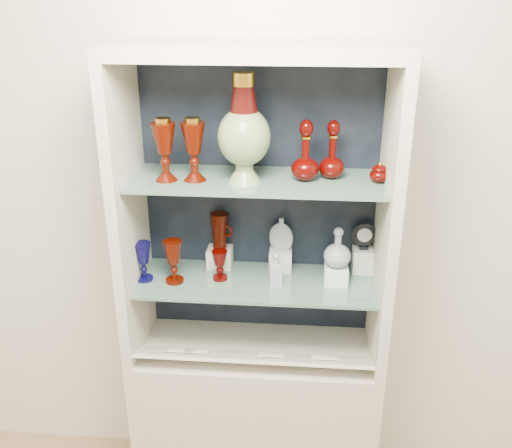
# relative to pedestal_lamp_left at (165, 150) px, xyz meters

# --- Properties ---
(wall_back) EXTENTS (3.50, 0.02, 2.80)m
(wall_back) POSITION_rel_pedestal_lamp_left_xyz_m (0.32, 0.24, -0.18)
(wall_back) COLOR silver
(wall_back) RESTS_ON ground
(cabinet_base) EXTENTS (1.00, 0.40, 0.75)m
(cabinet_base) POSITION_rel_pedestal_lamp_left_xyz_m (0.32, 0.02, -1.21)
(cabinet_base) COLOR beige
(cabinet_base) RESTS_ON ground
(cabinet_back_panel) EXTENTS (0.98, 0.02, 1.15)m
(cabinet_back_panel) POSITION_rel_pedestal_lamp_left_xyz_m (0.32, 0.21, -0.26)
(cabinet_back_panel) COLOR black
(cabinet_back_panel) RESTS_ON cabinet_base
(cabinet_side_left) EXTENTS (0.04, 0.40, 1.15)m
(cabinet_side_left) POSITION_rel_pedestal_lamp_left_xyz_m (-0.16, 0.02, -0.26)
(cabinet_side_left) COLOR beige
(cabinet_side_left) RESTS_ON cabinet_base
(cabinet_side_right) EXTENTS (0.04, 0.40, 1.15)m
(cabinet_side_right) POSITION_rel_pedestal_lamp_left_xyz_m (0.80, 0.02, -0.26)
(cabinet_side_right) COLOR beige
(cabinet_side_right) RESTS_ON cabinet_base
(cabinet_top_cap) EXTENTS (1.00, 0.40, 0.04)m
(cabinet_top_cap) POSITION_rel_pedestal_lamp_left_xyz_m (0.32, 0.02, 0.34)
(cabinet_top_cap) COLOR beige
(cabinet_top_cap) RESTS_ON cabinet_side_left
(shelf_lower) EXTENTS (0.92, 0.34, 0.01)m
(shelf_lower) POSITION_rel_pedestal_lamp_left_xyz_m (0.32, 0.04, -0.54)
(shelf_lower) COLOR slate
(shelf_lower) RESTS_ON cabinet_side_left
(shelf_upper) EXTENTS (0.92, 0.34, 0.01)m
(shelf_upper) POSITION_rel_pedestal_lamp_left_xyz_m (0.32, 0.04, -0.12)
(shelf_upper) COLOR slate
(shelf_upper) RESTS_ON cabinet_side_left
(label_ledge) EXTENTS (0.92, 0.17, 0.09)m
(label_ledge) POSITION_rel_pedestal_lamp_left_xyz_m (0.32, -0.09, -0.80)
(label_ledge) COLOR beige
(label_ledge) RESTS_ON cabinet_base
(label_card_0) EXTENTS (0.10, 0.06, 0.03)m
(label_card_0) POSITION_rel_pedestal_lamp_left_xyz_m (0.39, -0.09, -0.79)
(label_card_0) COLOR white
(label_card_0) RESTS_ON label_ledge
(label_card_1) EXTENTS (0.10, 0.06, 0.03)m
(label_card_1) POSITION_rel_pedestal_lamp_left_xyz_m (0.10, -0.09, -0.79)
(label_card_1) COLOR white
(label_card_1) RESTS_ON label_ledge
(label_card_2) EXTENTS (0.10, 0.06, 0.03)m
(label_card_2) POSITION_rel_pedestal_lamp_left_xyz_m (0.60, -0.09, -0.79)
(label_card_2) COLOR white
(label_card_2) RESTS_ON label_ledge
(label_card_3) EXTENTS (0.10, 0.06, 0.03)m
(label_card_3) POSITION_rel_pedestal_lamp_left_xyz_m (0.04, -0.09, -0.79)
(label_card_3) COLOR white
(label_card_3) RESTS_ON label_ledge
(pedestal_lamp_left) EXTENTS (0.10, 0.10, 0.23)m
(pedestal_lamp_left) POSITION_rel_pedestal_lamp_left_xyz_m (0.00, 0.00, 0.00)
(pedestal_lamp_left) COLOR #460B00
(pedestal_lamp_left) RESTS_ON shelf_upper
(pedestal_lamp_right) EXTENTS (0.11, 0.11, 0.23)m
(pedestal_lamp_right) POSITION_rel_pedestal_lamp_left_xyz_m (0.10, 0.01, 0.00)
(pedestal_lamp_right) COLOR #460B00
(pedestal_lamp_right) RESTS_ON shelf_upper
(enamel_urn) EXTENTS (0.19, 0.19, 0.38)m
(enamel_urn) POSITION_rel_pedestal_lamp_left_xyz_m (0.28, 0.01, 0.08)
(enamel_urn) COLOR #0C421C
(enamel_urn) RESTS_ON shelf_upper
(ruby_decanter_a) EXTENTS (0.10, 0.10, 0.24)m
(ruby_decanter_a) POSITION_rel_pedestal_lamp_left_xyz_m (0.60, 0.08, 0.01)
(ruby_decanter_a) COLOR #450300
(ruby_decanter_a) RESTS_ON shelf_upper
(ruby_decanter_b) EXTENTS (0.11, 0.11, 0.23)m
(ruby_decanter_b) POSITION_rel_pedestal_lamp_left_xyz_m (0.50, 0.04, 0.00)
(ruby_decanter_b) COLOR #450300
(ruby_decanter_b) RESTS_ON shelf_upper
(lidded_bowl) EXTENTS (0.08, 0.08, 0.08)m
(lidded_bowl) POSITION_rel_pedestal_lamp_left_xyz_m (0.76, 0.04, -0.07)
(lidded_bowl) COLOR #450300
(lidded_bowl) RESTS_ON shelf_upper
(cobalt_goblet) EXTENTS (0.09, 0.09, 0.16)m
(cobalt_goblet) POSITION_rel_pedestal_lamp_left_xyz_m (-0.12, 0.01, -0.45)
(cobalt_goblet) COLOR #0C0940
(cobalt_goblet) RESTS_ON shelf_lower
(ruby_goblet_tall) EXTENTS (0.08, 0.08, 0.17)m
(ruby_goblet_tall) POSITION_rel_pedestal_lamp_left_xyz_m (0.01, 0.01, -0.45)
(ruby_goblet_tall) COLOR #460B00
(ruby_goblet_tall) RESTS_ON shelf_lower
(ruby_goblet_small) EXTENTS (0.08, 0.08, 0.12)m
(ruby_goblet_small) POSITION_rel_pedestal_lamp_left_xyz_m (0.18, 0.04, -0.47)
(ruby_goblet_small) COLOR #450300
(ruby_goblet_small) RESTS_ON shelf_lower
(riser_ruby_pitcher) EXTENTS (0.10, 0.10, 0.08)m
(riser_ruby_pitcher) POSITION_rel_pedestal_lamp_left_xyz_m (0.16, 0.16, -0.49)
(riser_ruby_pitcher) COLOR silver
(riser_ruby_pitcher) RESTS_ON shelf_lower
(ruby_pitcher) EXTENTS (0.13, 0.11, 0.15)m
(ruby_pitcher) POSITION_rel_pedestal_lamp_left_xyz_m (0.16, 0.16, -0.38)
(ruby_pitcher) COLOR #460B00
(ruby_pitcher) RESTS_ON riser_ruby_pitcher
(clear_square_bottle) EXTENTS (0.05, 0.05, 0.14)m
(clear_square_bottle) POSITION_rel_pedestal_lamp_left_xyz_m (0.40, 0.01, -0.47)
(clear_square_bottle) COLOR #8E99A7
(clear_square_bottle) RESTS_ON shelf_lower
(riser_flat_flask) EXTENTS (0.09, 0.09, 0.09)m
(riser_flat_flask) POSITION_rel_pedestal_lamp_left_xyz_m (0.41, 0.15, -0.49)
(riser_flat_flask) COLOR silver
(riser_flat_flask) RESTS_ON shelf_lower
(flat_flask) EXTENTS (0.10, 0.06, 0.14)m
(flat_flask) POSITION_rel_pedestal_lamp_left_xyz_m (0.41, 0.15, -0.37)
(flat_flask) COLOR #A5B1BA
(flat_flask) RESTS_ON riser_flat_flask
(riser_clear_round_decanter) EXTENTS (0.09, 0.09, 0.07)m
(riser_clear_round_decanter) POSITION_rel_pedestal_lamp_left_xyz_m (0.63, 0.05, -0.50)
(riser_clear_round_decanter) COLOR silver
(riser_clear_round_decanter) RESTS_ON shelf_lower
(clear_round_decanter) EXTENTS (0.12, 0.12, 0.16)m
(clear_round_decanter) POSITION_rel_pedestal_lamp_left_xyz_m (0.63, 0.05, -0.39)
(clear_round_decanter) COLOR #8E99A7
(clear_round_decanter) RESTS_ON riser_clear_round_decanter
(riser_cameo_medallion) EXTENTS (0.08, 0.08, 0.10)m
(riser_cameo_medallion) POSITION_rel_pedestal_lamp_left_xyz_m (0.74, 0.16, -0.48)
(riser_cameo_medallion) COLOR silver
(riser_cameo_medallion) RESTS_ON shelf_lower
(cameo_medallion) EXTENTS (0.10, 0.04, 0.11)m
(cameo_medallion) POSITION_rel_pedestal_lamp_left_xyz_m (0.74, 0.16, -0.38)
(cameo_medallion) COLOR black
(cameo_medallion) RESTS_ON riser_cameo_medallion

